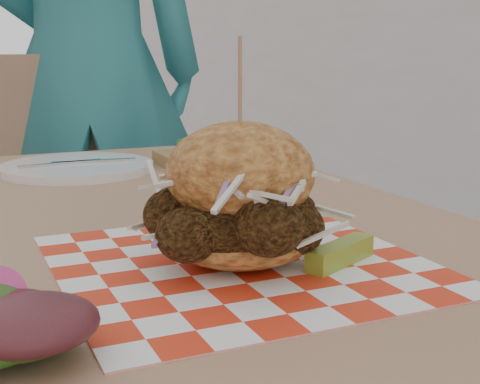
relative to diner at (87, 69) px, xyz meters
The scene contains 8 objects.
diner is the anchor object (origin of this frame).
patio_table 1.10m from the diner, 98.86° to the right, with size 0.80×1.20×0.75m.
patio_chair 0.41m from the diner, 143.38° to the right, with size 0.43×0.44×0.95m.
paper_liner 1.31m from the diner, 95.06° to the right, with size 0.36×0.36×0.00m, color red.
sandwich 1.31m from the diner, 95.06° to the right, with size 0.20×0.20×0.22m.
pickle_spear 1.35m from the diner, 91.07° to the right, with size 0.10×0.02×0.02m, color #98A830.
place_setting 0.73m from the diner, 103.35° to the right, with size 0.27×0.27×0.02m.
kraft_tray 0.74m from the diner, 85.46° to the right, with size 0.15×0.12×0.06m.
Camera 1 is at (0.03, -0.73, 0.96)m, focal length 50.00 mm.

